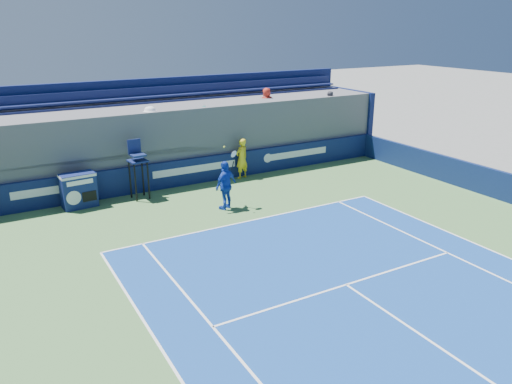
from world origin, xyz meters
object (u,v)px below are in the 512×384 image
ball_person (242,158)px  umpire_chair (138,163)px  match_clock (78,189)px  tennis_player (226,185)px

ball_person → umpire_chair: umpire_chair is taller
ball_person → match_clock: size_ratio=1.35×
ball_person → tennis_player: bearing=37.2°
umpire_chair → tennis_player: size_ratio=0.96×
match_clock → ball_person: bearing=1.9°
ball_person → umpire_chair: (-5.04, -0.41, 0.57)m
match_clock → tennis_player: (4.96, -3.05, 0.24)m
ball_person → umpire_chair: 5.09m
umpire_chair → tennis_player: (2.57, -2.89, -0.54)m
match_clock → umpire_chair: (2.39, -0.16, 0.79)m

